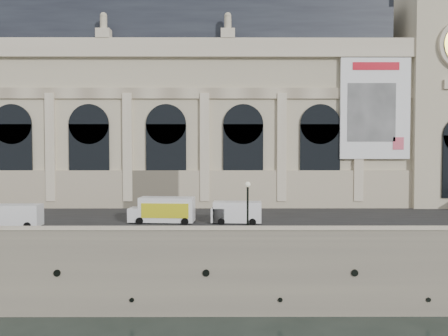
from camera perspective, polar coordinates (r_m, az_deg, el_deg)
The scene contains 10 objects.
ground at distance 37.45m, azimuth -5.58°, elevation -18.79°, with size 260.00×260.00×0.00m, color black.
quay at distance 70.69m, azimuth -2.89°, elevation -6.37°, with size 160.00×70.00×6.00m, color gray.
street at distance 49.50m, azimuth -4.06°, elevation -6.44°, with size 160.00×24.00×0.06m, color #2D2D2D.
parapet at distance 36.23m, azimuth -5.52°, elevation -8.62°, with size 160.00×1.40×1.21m.
museum at distance 66.68m, azimuth -8.27°, elevation 7.52°, with size 69.00×18.70×29.10m.
clock_pavilion at distance 70.60m, azimuth 26.00°, elevation 10.05°, with size 13.00×14.72×36.70m.
van_b at distance 47.30m, azimuth -26.01°, elevation -5.65°, with size 5.16×2.26×2.27m.
van_c at distance 45.05m, azimuth 1.34°, elevation -5.82°, with size 5.22×2.39×2.27m.
box_truck at distance 45.67m, azimuth -7.93°, elevation -5.48°, with size 6.84×2.82×2.70m.
lamp_right at distance 37.57m, azimuth 3.11°, elevation -5.47°, with size 0.49×0.49×4.83m.
Camera 1 is at (3.35, -34.85, 13.29)m, focal length 35.00 mm.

